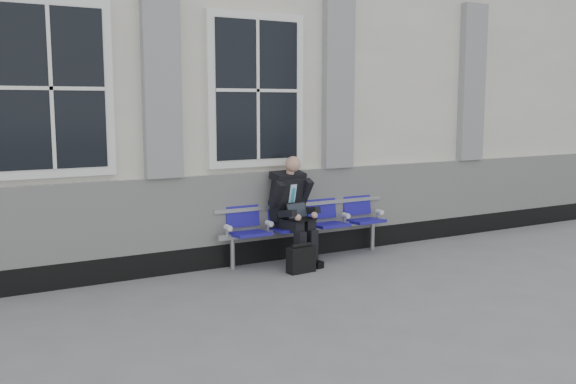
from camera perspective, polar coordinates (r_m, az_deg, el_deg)
ground at (r=7.15m, az=0.01°, el=-9.09°), size 70.00×70.00×0.00m
station_building at (r=10.00m, az=-10.03°, el=8.55°), size 14.40×4.40×4.49m
bench at (r=8.64m, az=1.61°, el=-2.36°), size 2.60×0.47×0.91m
businessman at (r=8.35m, az=0.42°, el=-1.23°), size 0.59×0.80×1.41m
briefcase at (r=8.00m, az=1.17°, el=-5.98°), size 0.37×0.18×0.37m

